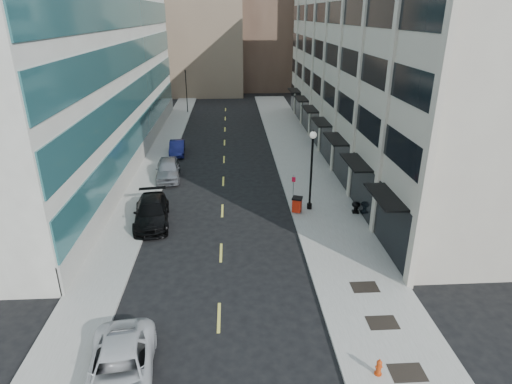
{
  "coord_description": "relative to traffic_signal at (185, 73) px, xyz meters",
  "views": [
    {
      "loc": [
        0.79,
        -14.58,
        13.4
      ],
      "look_at": [
        2.29,
        10.62,
        2.85
      ],
      "focal_mm": 30.0,
      "sensor_mm": 36.0,
      "label": 1
    }
  ],
  "objects": [
    {
      "name": "grate_far",
      "position": [
        13.1,
        -44.2,
        -5.56
      ],
      "size": [
        1.4,
        1.0,
        0.01
      ],
      "primitive_type": "cube",
      "color": "black",
      "rests_on": "sidewalk_right"
    },
    {
      "name": "urn_planter",
      "position": [
        15.1,
        -35.2,
        -5.05
      ],
      "size": [
        0.61,
        0.61,
        0.85
      ],
      "rotation": [
        0.0,
        0.0,
        -0.12
      ],
      "color": "black",
      "rests_on": "sidewalk_right"
    },
    {
      "name": "sidewalk_right",
      "position": [
        13.0,
        -28.0,
        -5.64
      ],
      "size": [
        5.0,
        80.0,
        0.15
      ],
      "primitive_type": "cube",
      "color": "gray",
      "rests_on": "ground"
    },
    {
      "name": "building_left",
      "position": [
        -10.45,
        -21.0,
        4.27
      ],
      "size": [
        16.14,
        46.0,
        20.0
      ],
      "color": "silver",
      "rests_on": "ground"
    },
    {
      "name": "traffic_signal",
      "position": [
        0.0,
        0.0,
        0.0
      ],
      "size": [
        0.66,
        0.66,
        6.98
      ],
      "color": "black",
      "rests_on": "ground"
    },
    {
      "name": "skyline_tan_far",
      "position": [
        -8.5,
        30.0,
        5.28
      ],
      "size": [
        12.0,
        14.0,
        22.0
      ],
      "primitive_type": "cube",
      "color": "#7C6851",
      "rests_on": "ground"
    },
    {
      "name": "fire_hydrant",
      "position": [
        11.9,
        -50.0,
        -5.21
      ],
      "size": [
        0.3,
        0.3,
        0.74
      ],
      "rotation": [
        0.0,
        0.0,
        -0.01
      ],
      "color": "#CF3E0E",
      "rests_on": "sidewalk_right"
    },
    {
      "name": "car_black_pickup",
      "position": [
        0.7,
        -35.68,
        -4.9
      ],
      "size": [
        2.94,
        5.88,
        1.64
      ],
      "primitive_type": "imported",
      "rotation": [
        0.0,
        0.0,
        0.12
      ],
      "color": "black",
      "rests_on": "ground"
    },
    {
      "name": "building_right",
      "position": [
        22.44,
        -21.01,
        3.28
      ],
      "size": [
        15.3,
        46.5,
        18.25
      ],
      "color": "beige",
      "rests_on": "ground"
    },
    {
      "name": "skyline_stone",
      "position": [
        23.5,
        18.0,
        4.28
      ],
      "size": [
        10.0,
        14.0,
        20.0
      ],
      "primitive_type": "cube",
      "color": "beige",
      "rests_on": "ground"
    },
    {
      "name": "trash_bin",
      "position": [
        10.9,
        -34.8,
        -4.96
      ],
      "size": [
        0.89,
        0.89,
        1.13
      ],
      "rotation": [
        0.0,
        0.0,
        -0.35
      ],
      "color": "red",
      "rests_on": "sidewalk_right"
    },
    {
      "name": "car_silver_sedan",
      "position": [
        0.7,
        -27.0,
        -4.86
      ],
      "size": [
        2.53,
        5.23,
        1.72
      ],
      "primitive_type": "imported",
      "rotation": [
        0.0,
        0.0,
        0.1
      ],
      "color": "gray",
      "rests_on": "ground"
    },
    {
      "name": "lamppost",
      "position": [
        11.9,
        -34.31,
        -2.08
      ],
      "size": [
        0.49,
        0.49,
        5.94
      ],
      "color": "black",
      "rests_on": "sidewalk_right"
    },
    {
      "name": "car_white_van",
      "position": [
        1.82,
        -49.84,
        -4.95
      ],
      "size": [
        3.21,
        5.78,
        1.53
      ],
      "primitive_type": "imported",
      "rotation": [
        0.0,
        0.0,
        0.12
      ],
      "color": "silver",
      "rests_on": "ground"
    },
    {
      "name": "road_centerline",
      "position": [
        5.5,
        -31.0,
        -5.71
      ],
      "size": [
        0.15,
        68.2,
        0.01
      ],
      "color": "#D8CC4C",
      "rests_on": "ground"
    },
    {
      "name": "sidewalk_left",
      "position": [
        -1.0,
        -28.0,
        -5.64
      ],
      "size": [
        3.0,
        80.0,
        0.15
      ],
      "primitive_type": "cube",
      "color": "gray",
      "rests_on": "ground"
    },
    {
      "name": "ground",
      "position": [
        5.5,
        -48.0,
        -5.72
      ],
      "size": [
        160.0,
        160.0,
        0.0
      ],
      "primitive_type": "plane",
      "color": "black",
      "rests_on": "ground"
    },
    {
      "name": "sign_post",
      "position": [
        10.8,
        -33.45,
        -4.07
      ],
      "size": [
        0.27,
        0.1,
        2.32
      ],
      "rotation": [
        0.0,
        0.0,
        -0.27
      ],
      "color": "slate",
      "rests_on": "sidewalk_right"
    },
    {
      "name": "skyline_tan_near",
      "position": [
        1.5,
        20.0,
        8.28
      ],
      "size": [
        14.0,
        18.0,
        28.0
      ],
      "primitive_type": "cube",
      "color": "#7C6851",
      "rests_on": "ground"
    },
    {
      "name": "grate_mid",
      "position": [
        13.1,
        -47.0,
        -5.56
      ],
      "size": [
        1.4,
        1.0,
        0.01
      ],
      "primitive_type": "cube",
      "color": "black",
      "rests_on": "sidewalk_right"
    },
    {
      "name": "car_blue_sedan",
      "position": [
        0.7,
        -20.0,
        -5.03
      ],
      "size": [
        1.73,
        4.29,
        1.38
      ],
      "primitive_type": "imported",
      "rotation": [
        0.0,
        0.0,
        0.06
      ],
      "color": "navy",
      "rests_on": "ground"
    },
    {
      "name": "grate_near",
      "position": [
        13.1,
        -50.0,
        -5.56
      ],
      "size": [
        1.4,
        1.0,
        0.01
      ],
      "primitive_type": "cube",
      "color": "black",
      "rests_on": "sidewalk_right"
    }
  ]
}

